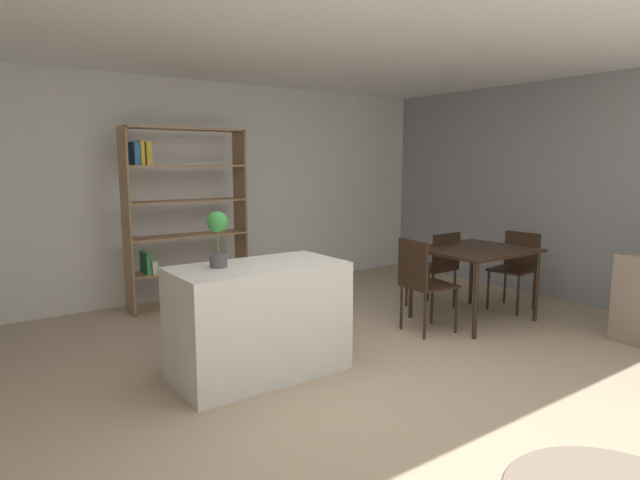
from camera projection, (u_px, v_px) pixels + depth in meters
name	position (u px, v px, depth m)	size (l,w,h in m)	color
ground_plane	(356.00, 379.00, 4.07)	(9.94, 9.94, 0.00)	tan
ceiling_slab	(360.00, 16.00, 3.68)	(7.22, 6.50, 0.06)	white
back_partition	(192.00, 190.00, 6.47)	(7.22, 0.06, 2.65)	silver
right_partition_gray	(603.00, 193.00, 5.93)	(0.06, 6.50, 2.65)	gray
kitchen_island	(259.00, 320.00, 4.13)	(1.33, 0.70, 0.88)	silver
potted_plant_on_island	(218.00, 233.00, 3.93)	(0.16, 0.16, 0.42)	#4C4C51
open_bookshelf	(181.00, 214.00, 6.02)	(1.39, 0.33, 2.05)	#997551
dining_table	(475.00, 255.00, 5.52)	(1.11, 0.96, 0.77)	black
dining_chair_far	(438.00, 263.00, 5.96)	(0.46, 0.47, 0.88)	black
dining_chair_window_side	(517.00, 263.00, 6.00)	(0.50, 0.47, 0.87)	black
dining_chair_island_side	(421.00, 278.00, 5.11)	(0.50, 0.46, 0.93)	black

